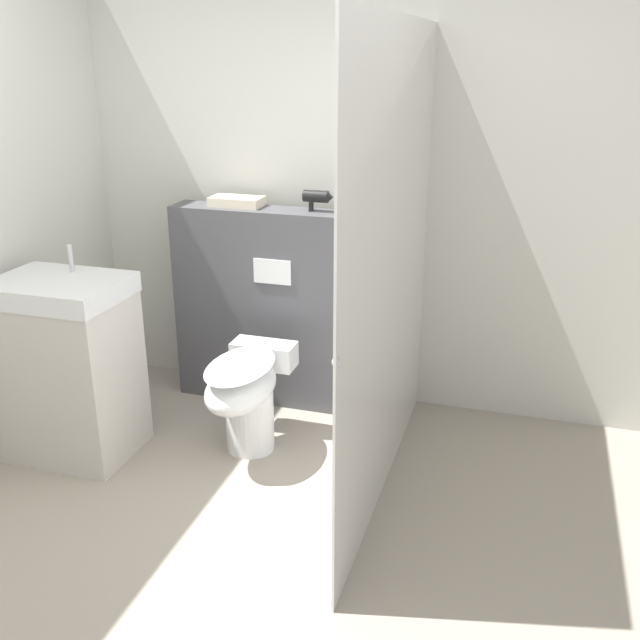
{
  "coord_description": "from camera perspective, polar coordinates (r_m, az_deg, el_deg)",
  "views": [
    {
      "loc": [
        1.2,
        -1.97,
        1.98
      ],
      "look_at": [
        0.25,
        1.14,
        0.76
      ],
      "focal_mm": 40.0,
      "sensor_mm": 36.0,
      "label": 1
    }
  ],
  "objects": [
    {
      "name": "sink_vanity",
      "position": [
        3.86,
        -19.49,
        -3.6
      ],
      "size": [
        0.64,
        0.49,
        1.09
      ],
      "color": "beige",
      "rests_on": "ground_plane"
    },
    {
      "name": "folded_towel",
      "position": [
        4.11,
        -6.67,
        9.4
      ],
      "size": [
        0.3,
        0.16,
        0.05
      ],
      "color": "beige",
      "rests_on": "partition_panel"
    },
    {
      "name": "shower_glass",
      "position": [
        3.15,
        5.75,
        3.56
      ],
      "size": [
        0.04,
        1.82,
        2.13
      ],
      "color": "silver",
      "rests_on": "ground_plane"
    },
    {
      "name": "ground_plane",
      "position": [
        3.04,
        -11.59,
        -20.54
      ],
      "size": [
        12.0,
        12.0,
        0.0
      ],
      "primitive_type": "plane",
      "color": "#9E9384"
    },
    {
      "name": "toilet",
      "position": [
        3.7,
        -5.9,
        -5.76
      ],
      "size": [
        0.34,
        0.67,
        0.53
      ],
      "color": "white",
      "rests_on": "ground_plane"
    },
    {
      "name": "wall_back",
      "position": [
        4.14,
        -0.08,
        10.45
      ],
      "size": [
        8.0,
        0.06,
        2.5
      ],
      "color": "silver",
      "rests_on": "ground_plane"
    },
    {
      "name": "partition_panel",
      "position": [
        4.16,
        -3.2,
        0.92
      ],
      "size": [
        1.26,
        0.23,
        1.17
      ],
      "color": "#4C4C51",
      "rests_on": "ground_plane"
    },
    {
      "name": "hair_drier",
      "position": [
        3.93,
        -0.21,
        9.81
      ],
      "size": [
        0.17,
        0.07,
        0.12
      ],
      "color": "black",
      "rests_on": "partition_panel"
    }
  ]
}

